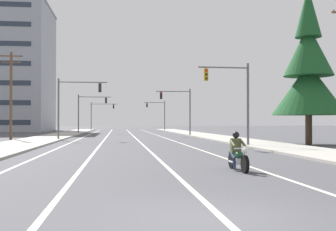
{
  "coord_description": "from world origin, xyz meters",
  "views": [
    {
      "loc": [
        -1.79,
        -7.77,
        1.82
      ],
      "look_at": [
        1.06,
        16.38,
        2.2
      ],
      "focal_mm": 45.12,
      "sensor_mm": 36.0,
      "label": 1
    }
  ],
  "objects_px": {
    "traffic_signal_mid_left": "(88,108)",
    "traffic_signal_far_left": "(99,112)",
    "traffic_signal_near_right": "(234,92)",
    "traffic_signal_near_left": "(73,99)",
    "utility_pole_left_near": "(11,92)",
    "traffic_signal_mid_right": "(180,105)",
    "conifer_tree_right_verge_near": "(308,72)",
    "traffic_signal_far_right": "(159,111)",
    "motorcycle_with_rider": "(238,155)"
  },
  "relations": [
    {
      "from": "traffic_signal_near_left",
      "to": "traffic_signal_far_left",
      "type": "height_order",
      "value": "same"
    },
    {
      "from": "traffic_signal_mid_left",
      "to": "traffic_signal_far_left",
      "type": "distance_m",
      "value": 26.49
    },
    {
      "from": "motorcycle_with_rider",
      "to": "utility_pole_left_near",
      "type": "bearing_deg",
      "value": 117.82
    },
    {
      "from": "traffic_signal_near_right",
      "to": "conifer_tree_right_verge_near",
      "type": "bearing_deg",
      "value": 16.79
    },
    {
      "from": "traffic_signal_mid_left",
      "to": "traffic_signal_far_left",
      "type": "relative_size",
      "value": 1.0
    },
    {
      "from": "utility_pole_left_near",
      "to": "traffic_signal_far_left",
      "type": "bearing_deg",
      "value": 82.57
    },
    {
      "from": "traffic_signal_mid_right",
      "to": "conifer_tree_right_verge_near",
      "type": "relative_size",
      "value": 0.48
    },
    {
      "from": "traffic_signal_far_right",
      "to": "conifer_tree_right_verge_near",
      "type": "bearing_deg",
      "value": -82.59
    },
    {
      "from": "traffic_signal_far_left",
      "to": "utility_pole_left_near",
      "type": "bearing_deg",
      "value": -97.43
    },
    {
      "from": "traffic_signal_mid_left",
      "to": "traffic_signal_far_left",
      "type": "bearing_deg",
      "value": 88.8
    },
    {
      "from": "traffic_signal_far_left",
      "to": "traffic_signal_near_left",
      "type": "bearing_deg",
      "value": -90.33
    },
    {
      "from": "traffic_signal_near_left",
      "to": "conifer_tree_right_verge_near",
      "type": "height_order",
      "value": "conifer_tree_right_verge_near"
    },
    {
      "from": "traffic_signal_far_right",
      "to": "traffic_signal_far_left",
      "type": "height_order",
      "value": "same"
    },
    {
      "from": "traffic_signal_far_right",
      "to": "traffic_signal_far_left",
      "type": "relative_size",
      "value": 1.0
    },
    {
      "from": "conifer_tree_right_verge_near",
      "to": "traffic_signal_near_right",
      "type": "bearing_deg",
      "value": -163.21
    },
    {
      "from": "motorcycle_with_rider",
      "to": "traffic_signal_far_right",
      "type": "distance_m",
      "value": 71.09
    },
    {
      "from": "traffic_signal_mid_left",
      "to": "conifer_tree_right_verge_near",
      "type": "height_order",
      "value": "conifer_tree_right_verge_near"
    },
    {
      "from": "traffic_signal_far_right",
      "to": "conifer_tree_right_verge_near",
      "type": "xyz_separation_m",
      "value": [
        7.01,
        -53.86,
        1.84
      ]
    },
    {
      "from": "traffic_signal_near_right",
      "to": "traffic_signal_near_left",
      "type": "relative_size",
      "value": 1.0
    },
    {
      "from": "motorcycle_with_rider",
      "to": "traffic_signal_near_right",
      "type": "distance_m",
      "value": 15.92
    },
    {
      "from": "traffic_signal_mid_right",
      "to": "utility_pole_left_near",
      "type": "distance_m",
      "value": 21.67
    },
    {
      "from": "traffic_signal_mid_left",
      "to": "conifer_tree_right_verge_near",
      "type": "xyz_separation_m",
      "value": [
        20.07,
        -35.9,
        1.79
      ]
    },
    {
      "from": "motorcycle_with_rider",
      "to": "traffic_signal_far_left",
      "type": "distance_m",
      "value": 79.98
    },
    {
      "from": "traffic_signal_mid_right",
      "to": "traffic_signal_mid_left",
      "type": "xyz_separation_m",
      "value": [
        -12.92,
        13.47,
        0.04
      ]
    },
    {
      "from": "traffic_signal_mid_left",
      "to": "traffic_signal_far_right",
      "type": "bearing_deg",
      "value": 53.97
    },
    {
      "from": "traffic_signal_near_right",
      "to": "traffic_signal_mid_left",
      "type": "bearing_deg",
      "value": 109.37
    },
    {
      "from": "traffic_signal_far_right",
      "to": "conifer_tree_right_verge_near",
      "type": "height_order",
      "value": "conifer_tree_right_verge_near"
    },
    {
      "from": "motorcycle_with_rider",
      "to": "traffic_signal_near_left",
      "type": "height_order",
      "value": "traffic_signal_near_left"
    },
    {
      "from": "utility_pole_left_near",
      "to": "conifer_tree_right_verge_near",
      "type": "bearing_deg",
      "value": -24.58
    },
    {
      "from": "traffic_signal_mid_right",
      "to": "motorcycle_with_rider",
      "type": "bearing_deg",
      "value": -95.3
    },
    {
      "from": "utility_pole_left_near",
      "to": "traffic_signal_near_left",
      "type": "bearing_deg",
      "value": -10.29
    },
    {
      "from": "traffic_signal_near_right",
      "to": "motorcycle_with_rider",
      "type": "bearing_deg",
      "value": -105.21
    },
    {
      "from": "traffic_signal_near_left",
      "to": "traffic_signal_mid_right",
      "type": "relative_size",
      "value": 1.0
    },
    {
      "from": "traffic_signal_near_left",
      "to": "traffic_signal_mid_left",
      "type": "height_order",
      "value": "same"
    },
    {
      "from": "traffic_signal_mid_left",
      "to": "traffic_signal_far_left",
      "type": "xyz_separation_m",
      "value": [
        0.55,
        26.49,
        0.04
      ]
    },
    {
      "from": "motorcycle_with_rider",
      "to": "traffic_signal_mid_right",
      "type": "xyz_separation_m",
      "value": [
        3.66,
        39.46,
        3.49
      ]
    },
    {
      "from": "motorcycle_with_rider",
      "to": "traffic_signal_mid_left",
      "type": "bearing_deg",
      "value": 99.92
    },
    {
      "from": "traffic_signal_near_right",
      "to": "traffic_signal_far_left",
      "type": "xyz_separation_m",
      "value": [
        -12.78,
        64.42,
        0.13
      ]
    },
    {
      "from": "utility_pole_left_near",
      "to": "traffic_signal_mid_right",
      "type": "bearing_deg",
      "value": 28.99
    },
    {
      "from": "traffic_signal_far_left",
      "to": "traffic_signal_mid_right",
      "type": "bearing_deg",
      "value": -72.81
    },
    {
      "from": "traffic_signal_near_left",
      "to": "traffic_signal_mid_right",
      "type": "xyz_separation_m",
      "value": [
        12.66,
        11.64,
        -0.02
      ]
    },
    {
      "from": "traffic_signal_near_left",
      "to": "traffic_signal_mid_left",
      "type": "xyz_separation_m",
      "value": [
        -0.26,
        25.11,
        0.02
      ]
    },
    {
      "from": "traffic_signal_far_left",
      "to": "utility_pole_left_near",
      "type": "relative_size",
      "value": 0.69
    },
    {
      "from": "traffic_signal_mid_right",
      "to": "traffic_signal_near_left",
      "type": "bearing_deg",
      "value": -137.41
    },
    {
      "from": "traffic_signal_near_right",
      "to": "traffic_signal_far_left",
      "type": "distance_m",
      "value": 65.68
    },
    {
      "from": "motorcycle_with_rider",
      "to": "conifer_tree_right_verge_near",
      "type": "xyz_separation_m",
      "value": [
        10.81,
        17.03,
        5.32
      ]
    },
    {
      "from": "traffic_signal_mid_right",
      "to": "traffic_signal_far_right",
      "type": "xyz_separation_m",
      "value": [
        0.15,
        31.43,
        -0.02
      ]
    },
    {
      "from": "traffic_signal_mid_right",
      "to": "conifer_tree_right_verge_near",
      "type": "bearing_deg",
      "value": -72.31
    },
    {
      "from": "traffic_signal_near_left",
      "to": "motorcycle_with_rider",
      "type": "bearing_deg",
      "value": -72.07
    },
    {
      "from": "traffic_signal_near_right",
      "to": "traffic_signal_mid_left",
      "type": "distance_m",
      "value": 40.21
    }
  ]
}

